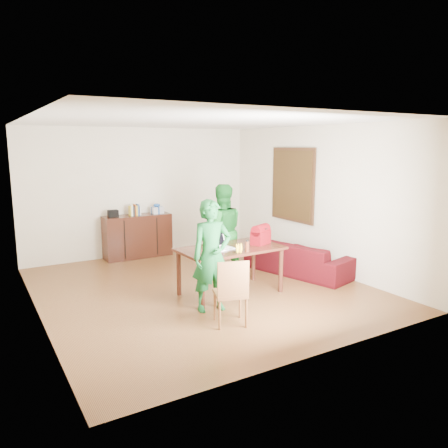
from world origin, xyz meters
TOP-DOWN VIEW (x-y plane):
  - room at (0.01, 0.13)m, footprint 5.20×5.70m
  - table at (0.28, -0.47)m, footprint 1.64×0.96m
  - chair at (-0.35, -1.51)m, footprint 0.51×0.50m
  - person_near at (-0.31, -0.93)m, footprint 0.63×0.46m
  - person_far at (0.59, 0.35)m, footprint 0.96×0.84m
  - laptop at (0.09, -0.51)m, footprint 0.39×0.30m
  - bananas at (0.20, -0.84)m, footprint 0.17×0.13m
  - bottle at (0.36, -0.82)m, footprint 0.07×0.07m
  - red_bag at (0.83, -0.51)m, footprint 0.39×0.32m
  - sofa at (1.95, -0.14)m, footprint 1.29×2.15m

SIDE VIEW (x-z plane):
  - chair at x=-0.35m, z-range -0.19..0.71m
  - sofa at x=1.95m, z-range 0.00..0.59m
  - table at x=0.28m, z-range 0.28..1.04m
  - bananas at x=0.20m, z-range 0.75..0.81m
  - person_near at x=-0.31m, z-range 0.00..1.60m
  - laptop at x=0.09m, z-range 0.67..0.93m
  - person_far at x=0.59m, z-range 0.00..1.67m
  - bottle at x=0.36m, z-range 0.75..0.93m
  - red_bag at x=0.83m, z-range 0.75..1.01m
  - room at x=0.01m, z-range -0.14..2.76m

